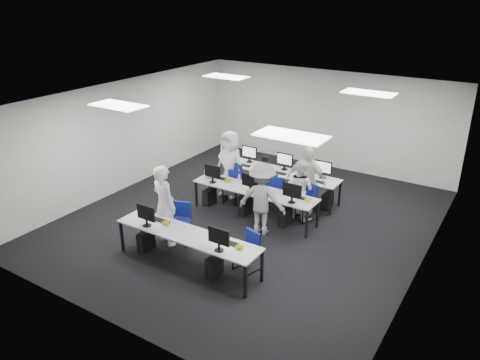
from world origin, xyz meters
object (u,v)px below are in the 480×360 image
Objects in this scene: student_0 at (164,205)px; chair_0 at (180,230)px; desk_front at (187,236)px; student_3 at (306,180)px; chair_1 at (247,258)px; chair_6 at (277,195)px; desk_mid at (254,191)px; chair_5 at (242,185)px; chair_4 at (304,208)px; chair_7 at (303,203)px; student_1 at (300,189)px; chair_3 at (266,197)px; student_2 at (230,164)px; chair_2 at (233,192)px; photographer at (262,199)px.

chair_0 is at bearing -124.87° from student_0.
student_3 reaches higher than desk_front.
desk_front is at bearing -138.96° from chair_1.
chair_6 is 0.48× the size of student_3.
chair_5 is (-0.94, 0.91, -0.37)m from desk_mid.
desk_mid is 3.54× the size of chair_4.
chair_5 is 1.09× the size of chair_7.
chair_7 is at bearing -22.10° from chair_6.
chair_1 is at bearing 104.50° from student_1.
chair_1 reaches higher than desk_front.
chair_3 is 1.33m from student_2.
chair_5 is 0.55× the size of student_2.
chair_3 is 0.98m from chair_7.
desk_mid is (0.00, 2.60, 0.00)m from desk_front.
student_1 is at bearing 73.28° from desk_front.
student_0 is (-0.98, 0.47, 0.24)m from desk_front.
chair_5 is at bearing 82.33° from chair_2.
photographer reaches higher than desk_front.
chair_2 is 0.48× the size of photographer.
student_2 reaches higher than chair_7.
photographer is (1.54, 1.53, -0.07)m from student_0.
desk_front is 2.13× the size of student_1.
student_0 reaches higher than student_3.
student_2 is (-2.28, 2.85, 0.65)m from chair_1.
chair_2 is at bearing 14.74° from student_1.
student_0 is at bearing -126.50° from chair_6.
chair_3 reaches higher than chair_2.
student_1 reaches higher than chair_7.
student_0 is 2.90m from student_2.
student_0 reaches higher than desk_mid.
student_3 reaches higher than chair_3.
desk_front is 3.55× the size of chair_0.
student_1 is 0.37m from student_3.
student_3 reaches higher than photographer.
chair_4 is (1.84, 2.49, 0.00)m from chair_0.
chair_7 is (1.86, 0.37, 0.03)m from chair_2.
student_2 reaches higher than desk_mid.
chair_3 reaches higher than chair_1.
chair_3 is at bearing -166.72° from student_3.
desk_front is 3.91× the size of chair_1.
chair_6 is at bearing 158.08° from chair_7.
student_2 reaches higher than photographer.
student_1 is 2.16m from student_2.
student_3 is (0.81, 0.00, 0.60)m from chair_6.
photographer is (1.50, -1.51, 0.54)m from chair_5.
chair_3 is 0.32m from chair_6.
desk_front is 1.00× the size of desk_mid.
student_3 is 1.56m from photographer.
chair_6 reaches higher than chair_1.
desk_front is 1.77× the size of student_2.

